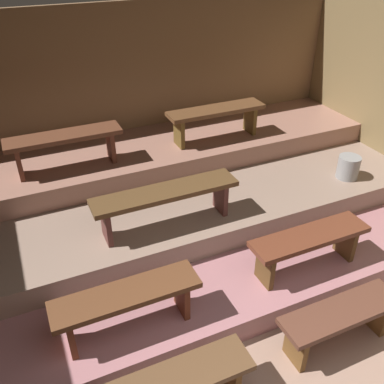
% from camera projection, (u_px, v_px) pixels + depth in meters
% --- Properties ---
extents(ground, '(6.73, 5.13, 0.08)m').
position_uv_depth(ground, '(195.00, 275.00, 4.42)').
color(ground, '#997764').
extents(wall_back, '(6.73, 0.06, 2.33)m').
position_uv_depth(wall_back, '(125.00, 98.00, 5.47)').
color(wall_back, brown).
rests_on(wall_back, ground).
extents(platform_lower, '(5.93, 3.13, 0.25)m').
position_uv_depth(platform_lower, '(173.00, 230.00, 4.80)').
color(platform_lower, '#A46A6F').
rests_on(platform_lower, ground).
extents(platform_middle, '(5.93, 2.27, 0.25)m').
position_uv_depth(platform_middle, '(159.00, 194.00, 5.00)').
color(platform_middle, gray).
rests_on(platform_middle, platform_lower).
extents(platform_upper, '(5.93, 1.17, 0.25)m').
position_uv_depth(platform_upper, '(143.00, 155.00, 5.29)').
color(platform_upper, '#9A6B5A').
rests_on(platform_upper, platform_middle).
extents(bench_floor_left, '(1.09, 0.31, 0.41)m').
position_uv_depth(bench_floor_left, '(178.00, 384.00, 2.99)').
color(bench_floor_left, brown).
rests_on(bench_floor_left, ground).
extents(bench_floor_right, '(1.09, 0.31, 0.41)m').
position_uv_depth(bench_floor_right, '(340.00, 318.00, 3.49)').
color(bench_floor_right, brown).
rests_on(bench_floor_right, ground).
extents(bench_lower_left, '(1.17, 0.31, 0.41)m').
position_uv_depth(bench_lower_left, '(127.00, 300.00, 3.32)').
color(bench_lower_left, brown).
rests_on(bench_lower_left, platform_lower).
extents(bench_lower_right, '(1.17, 0.31, 0.41)m').
position_uv_depth(bench_lower_right, '(309.00, 242.00, 3.93)').
color(bench_lower_right, brown).
rests_on(bench_lower_right, platform_lower).
extents(bench_middle_center, '(1.45, 0.31, 0.41)m').
position_uv_depth(bench_middle_center, '(166.00, 197.00, 4.10)').
color(bench_middle_center, brown).
rests_on(bench_middle_center, platform_middle).
extents(bench_upper_left, '(1.24, 0.31, 0.41)m').
position_uv_depth(bench_upper_left, '(64.00, 142.00, 4.60)').
color(bench_upper_left, brown).
rests_on(bench_upper_left, platform_upper).
extents(bench_upper_right, '(1.24, 0.31, 0.41)m').
position_uv_depth(bench_upper_right, '(216.00, 115.00, 5.24)').
color(bench_upper_right, brown).
rests_on(bench_upper_right, platform_upper).
extents(pail_middle, '(0.26, 0.26, 0.27)m').
position_uv_depth(pail_middle, '(348.00, 167.00, 5.01)').
color(pail_middle, gray).
rests_on(pail_middle, platform_middle).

